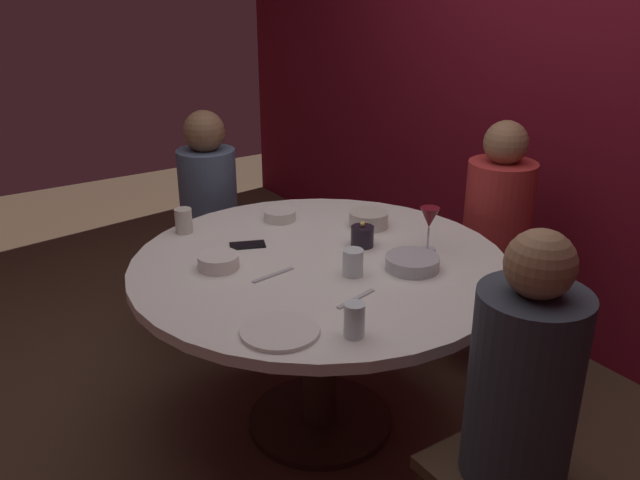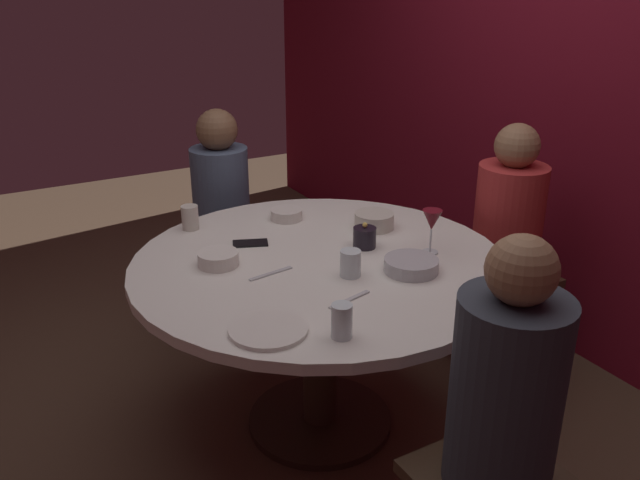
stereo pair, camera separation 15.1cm
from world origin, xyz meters
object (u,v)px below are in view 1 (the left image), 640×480
Objects in this scene: wine_glass at (429,219)px; cup_near_candle at (354,320)px; seated_diner_back at (498,218)px; bowl_small_white at (280,215)px; cell_phone at (247,245)px; dinner_plate at (280,331)px; seated_diner_right at (522,392)px; cup_by_right_diner at (184,221)px; dining_table at (320,293)px; bowl_serving_large at (412,263)px; bowl_salad_center at (218,261)px; seated_diner_left at (209,198)px; cup_by_left_diner at (353,262)px; candle_holder at (362,236)px; bowl_sauce_side at (369,219)px.

wine_glass is 1.63× the size of cup_near_candle.
cup_near_candle is at bearing 23.54° from seated_diner_back.
cell_phone is at bearing -54.59° from bowl_small_white.
wine_glass is at bearing 105.88° from dinner_plate.
seated_diner_right is at bearing 26.62° from cup_near_candle.
dining_table is at bearing 30.14° from cup_by_right_diner.
seated_diner_back is at bearing 90.00° from dining_table.
wine_glass reaches higher than cup_near_candle.
seated_diner_back is at bearing 67.07° from cup_by_right_diner.
bowl_small_white is at bearing -168.25° from bowl_serving_large.
bowl_salad_center is (-0.40, -0.59, 0.00)m from bowl_serving_large.
cup_near_candle is (0.80, -0.06, 0.05)m from cell_phone.
cup_by_left_diner is (1.19, 0.02, 0.09)m from seated_diner_left.
cup_by_right_diner reaches higher than dining_table.
seated_diner_left reaches higher than wine_glass.
candle_holder is 0.74× the size of cell_phone.
bowl_serving_large is 0.71m from bowl_salad_center.
wine_glass is 0.72× the size of dinner_plate.
wine_glass is 1.05× the size of bowl_sauce_side.
dining_table is 10.26× the size of cell_phone.
candle_holder is (-0.02, -0.77, 0.07)m from seated_diner_back.
seated_diner_back reaches higher than cup_by_left_diner.
dining_table is at bearing 53.76° from cell_phone.
cup_by_right_diner is (-0.10, -0.41, 0.03)m from bowl_small_white.
seated_diner_right reaches higher than seated_diner_back.
cup_near_candle is (0.70, -0.59, 0.02)m from bowl_sauce_side.
seated_diner_back is 8.38× the size of cell_phone.
bowl_serving_large reaches higher than dinner_plate.
seated_diner_left is 1.56m from cup_near_candle.
bowl_small_white is 0.84× the size of bowl_sauce_side.
seated_diner_left is at bearing -170.91° from cell_phone.
wine_glass is 0.35m from bowl_sauce_side.
cup_by_right_diner is at bearing 175.06° from bowl_salad_center.
seated_diner_right is 6.02× the size of bowl_serving_large.
cup_by_left_diner is at bearing -110.19° from bowl_serving_large.
cup_by_right_diner is at bearing -149.86° from dining_table.
seated_diner_left is at bearing 145.50° from cup_by_right_diner.
bowl_sauce_side is at bearing 23.41° from seated_diner_left.
bowl_serving_large is (1.27, 0.24, 0.06)m from seated_diner_left.
cell_phone is at bearing -100.39° from bowl_sauce_side.
bowl_sauce_side reaches higher than bowl_salad_center.
seated_diner_left is 8.27× the size of cell_phone.
candle_holder reaches higher than cup_by_left_diner.
cup_near_candle is at bearing -40.21° from bowl_sauce_side.
seated_diner_left reaches higher than bowl_small_white.
bowl_small_white is at bearing -152.76° from wine_glass.
wine_glass is (0.16, -0.58, 0.16)m from seated_diner_back.
candle_holder is 0.22m from bowl_sauce_side.
cup_by_left_diner is (0.18, 0.02, 0.19)m from dining_table.
cup_by_left_diner is (0.35, -0.34, 0.02)m from bowl_sauce_side.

